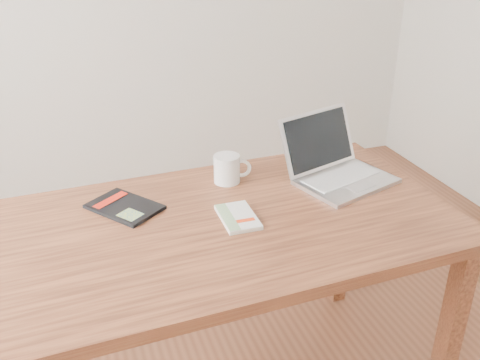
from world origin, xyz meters
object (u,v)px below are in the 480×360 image
object	(u,v)px
desk	(231,243)
coffee_mug	(228,168)
laptop	(336,166)
black_guidebook	(125,207)
white_guidebook	(238,217)

from	to	relation	value
desk	coffee_mug	distance (m)	0.30
laptop	coffee_mug	world-z (taller)	laptop
desk	coffee_mug	world-z (taller)	coffee_mug
desk	black_guidebook	size ratio (longest dim) A/B	5.25
desk	black_guidebook	bearing A→B (deg)	147.98
desk	black_guidebook	xyz separation A→B (m)	(-0.31, 0.18, 0.10)
black_guidebook	white_guidebook	bearing A→B (deg)	-66.12
laptop	black_guidebook	bearing A→B (deg)	160.83
white_guidebook	black_guidebook	size ratio (longest dim) A/B	0.64
laptop	coffee_mug	size ratio (longest dim) A/B	3.04
white_guidebook	coffee_mug	size ratio (longest dim) A/B	1.32
black_guidebook	desk	bearing A→B (deg)	-66.41
white_guidebook	coffee_mug	xyz separation A→B (m)	(0.05, 0.26, 0.05)
laptop	white_guidebook	bearing A→B (deg)	-176.70
black_guidebook	coffee_mug	size ratio (longest dim) A/B	2.06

